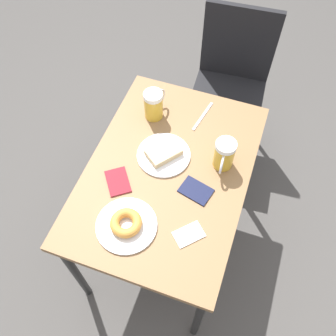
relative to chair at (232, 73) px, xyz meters
The scene contains 11 objects.
ground_plane 1.00m from the chair, 96.32° to the right, with size 8.00×8.00×0.00m, color #474442.
table 0.84m from the chair, 96.32° to the right, with size 0.67×0.96×0.71m.
chair is the anchor object (origin of this frame).
plate_with_cake 0.79m from the chair, 100.02° to the right, with size 0.23×0.23×0.04m.
plate_with_donut 1.14m from the chair, 98.01° to the right, with size 0.24×0.24×0.05m.
beer_mug_left 0.76m from the chair, 81.02° to the right, with size 0.09×0.13×0.14m.
beer_mug_center 0.66m from the chair, 114.32° to the right, with size 0.09×0.13×0.14m.
napkin_folded 1.09m from the chair, 85.82° to the right, with size 0.13×0.13×0.00m.
fork 0.52m from the chair, 94.54° to the right, with size 0.05×0.19×0.00m.
passport_near_edge 1.00m from the chair, 105.75° to the right, with size 0.15×0.15×0.01m.
passport_far_edge 0.90m from the chair, 86.90° to the right, with size 0.14×0.12×0.01m.
Camera 1 is at (0.28, -0.79, 2.04)m, focal length 40.00 mm.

